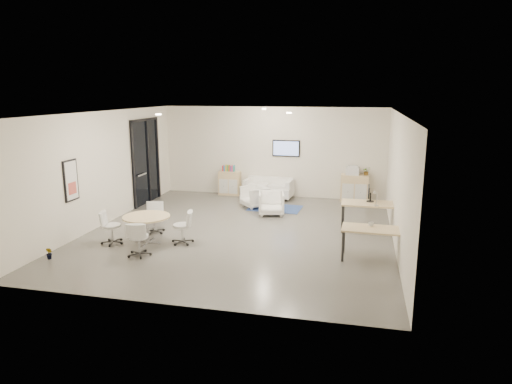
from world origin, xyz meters
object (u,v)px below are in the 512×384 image
object	(u,v)px
armchair_right	(271,202)
armchair_left	(255,196)
sideboard_left	(230,183)
round_table	(146,219)
sideboard_right	(354,188)
loveseat	(269,189)
desk_front	(373,231)
desk_rear	(370,206)

from	to	relation	value
armchair_right	armchair_left	bearing A→B (deg)	119.59
sideboard_left	armchair_left	size ratio (longest dim) A/B	1.14
armchair_left	armchair_right	xyz separation A→B (m)	(0.71, -0.79, 0.01)
sideboard_left	round_table	size ratio (longest dim) A/B	0.75
sideboard_right	loveseat	xyz separation A→B (m)	(-2.97, -0.17, -0.13)
sideboard_right	armchair_left	world-z (taller)	sideboard_right
sideboard_right	round_table	size ratio (longest dim) A/B	0.80
sideboard_left	desk_front	xyz separation A→B (m)	(4.99, -5.62, 0.22)
armchair_left	desk_rear	world-z (taller)	desk_rear
desk_front	sideboard_left	bearing A→B (deg)	133.77
loveseat	round_table	world-z (taller)	loveseat
armchair_right	desk_front	bearing A→B (deg)	-59.85
armchair_left	round_table	size ratio (longest dim) A/B	0.65
desk_front	round_table	world-z (taller)	desk_front
loveseat	armchair_right	world-z (taller)	armchair_right
loveseat	armchair_left	xyz separation A→B (m)	(-0.20, -1.40, 0.04)
desk_front	round_table	size ratio (longest dim) A/B	1.22
desk_rear	round_table	world-z (taller)	desk_rear
sideboard_right	desk_rear	xyz separation A→B (m)	(0.46, -3.43, 0.25)
sideboard_right	desk_front	bearing A→B (deg)	-84.84
armchair_left	armchair_right	size ratio (longest dim) A/B	0.97
sideboard_left	sideboard_right	bearing A→B (deg)	-0.31
armchair_left	desk_front	xyz separation A→B (m)	(3.68, -4.03, 0.27)
loveseat	desk_front	xyz separation A→B (m)	(3.48, -5.43, 0.32)
armchair_right	desk_rear	xyz separation A→B (m)	(2.92, -1.07, 0.32)
armchair_left	round_table	bearing A→B (deg)	-65.30
armchair_left	desk_front	distance (m)	5.46
round_table	desk_front	bearing A→B (deg)	1.27
armchair_left	desk_rear	xyz separation A→B (m)	(3.63, -1.86, 0.33)
loveseat	desk_rear	size ratio (longest dim) A/B	1.12
armchair_left	desk_front	bearing A→B (deg)	0.55
armchair_right	desk_rear	world-z (taller)	desk_rear
loveseat	armchair_left	distance (m)	1.42
desk_rear	round_table	xyz separation A→B (m)	(-5.43, -2.28, -0.09)
armchair_left	sideboard_left	bearing A→B (deg)	177.58
sideboard_left	armchair_left	world-z (taller)	sideboard_left
desk_rear	sideboard_right	bearing A→B (deg)	97.00
sideboard_right	desk_rear	bearing A→B (deg)	-82.35
loveseat	desk_rear	bearing A→B (deg)	-38.95
sideboard_right	desk_rear	distance (m)	3.47
sideboard_right	desk_rear	size ratio (longest dim) A/B	0.61
loveseat	armchair_right	bearing A→B (deg)	-72.34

